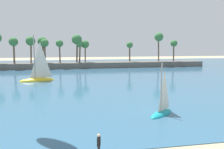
{
  "coord_description": "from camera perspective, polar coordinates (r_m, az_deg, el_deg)",
  "views": [
    {
      "loc": [
        -1.87,
        -5.77,
        7.3
      ],
      "look_at": [
        1.35,
        11.53,
        4.96
      ],
      "focal_mm": 35.53,
      "sensor_mm": 36.0,
      "label": 1
    }
  ],
  "objects": [
    {
      "name": "sea",
      "position": [
        63.33,
        -8.77,
        0.89
      ],
      "size": [
        220.0,
        97.64,
        0.06
      ],
      "primitive_type": "cube",
      "color": "#33607F",
      "rests_on": "ground"
    },
    {
      "name": "palm_headland",
      "position": [
        71.84,
        -9.49,
        3.67
      ],
      "size": [
        84.95,
        6.0,
        11.54
      ],
      "color": "#605B54",
      "rests_on": "ground"
    },
    {
      "name": "person_at_waterline",
      "position": [
        15.02,
        -3.41,
        -17.69
      ],
      "size": [
        0.28,
        0.53,
        1.67
      ],
      "color": "black",
      "rests_on": "ground"
    },
    {
      "name": "sailboat_near_shore",
      "position": [
        47.5,
        -18.55,
        -0.5
      ],
      "size": [
        7.12,
        3.54,
        9.9
      ],
      "color": "yellow",
      "rests_on": "sea"
    },
    {
      "name": "sailboat_mid_bay",
      "position": [
        24.18,
        12.72,
        -8.74
      ],
      "size": [
        3.89,
        3.47,
        5.84
      ],
      "color": "teal",
      "rests_on": "sea"
    }
  ]
}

